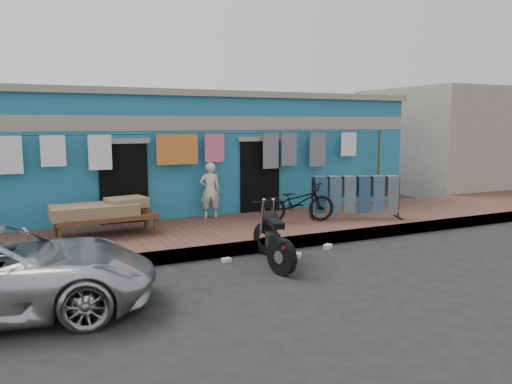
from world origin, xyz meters
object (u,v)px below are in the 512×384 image
seated_person (210,190)px  charpoy (106,218)px  motorcycle (273,235)px  bicycle (297,198)px  jeans_rack (356,197)px

seated_person → charpoy: size_ratio=0.63×
motorcycle → charpoy: bearing=149.7°
bicycle → motorcycle: (-1.73, -2.11, -0.28)m
charpoy → motorcycle: bearing=-45.8°
motorcycle → jeans_rack: size_ratio=0.80×
motorcycle → bicycle: bearing=66.1°
jeans_rack → motorcycle: bearing=-149.8°
seated_person → motorcycle: size_ratio=0.76×
bicycle → jeans_rack: bicycle is taller
bicycle → jeans_rack: bearing=-87.1°
motorcycle → jeans_rack: jeans_rack is taller
bicycle → charpoy: bicycle is taller
charpoy → jeans_rack: size_ratio=0.97×
seated_person → jeans_rack: 3.54m
seated_person → charpoy: bearing=30.5°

